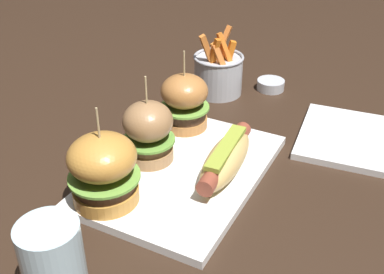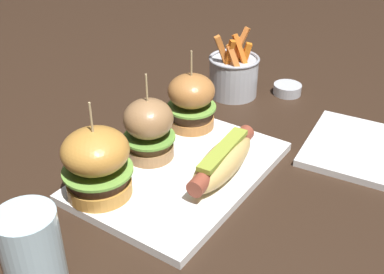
% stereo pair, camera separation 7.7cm
% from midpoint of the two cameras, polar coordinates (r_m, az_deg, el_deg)
% --- Properties ---
extents(ground_plane, '(3.00, 3.00, 0.00)m').
position_cam_midpoint_polar(ground_plane, '(0.77, 1.46, -4.57)').
color(ground_plane, black).
extents(platter_main, '(0.33, 0.23, 0.01)m').
position_cam_midpoint_polar(platter_main, '(0.77, 1.47, -4.15)').
color(platter_main, white).
rests_on(platter_main, ground).
extents(hot_dog, '(0.18, 0.07, 0.05)m').
position_cam_midpoint_polar(hot_dog, '(0.74, 6.64, -2.84)').
color(hot_dog, tan).
rests_on(hot_dog, platter_main).
extents(slider_left, '(0.10, 0.10, 0.15)m').
position_cam_midpoint_polar(slider_left, '(0.69, -8.15, -3.17)').
color(slider_left, '#C28437').
rests_on(slider_left, platter_main).
extents(slider_center, '(0.09, 0.09, 0.15)m').
position_cam_midpoint_polar(slider_center, '(0.77, -2.21, 0.99)').
color(slider_center, '#9A6F47').
rests_on(slider_center, platter_main).
extents(slider_right, '(0.09, 0.09, 0.15)m').
position_cam_midpoint_polar(slider_right, '(0.85, 2.51, 4.25)').
color(slider_right, '#AE6F38').
rests_on(slider_right, platter_main).
extents(fries_bucket, '(0.11, 0.11, 0.14)m').
position_cam_midpoint_polar(fries_bucket, '(1.01, 7.15, 7.37)').
color(fries_bucket, '#B7BABF').
rests_on(fries_bucket, ground).
extents(sauce_ramekin, '(0.06, 0.06, 0.02)m').
position_cam_midpoint_polar(sauce_ramekin, '(1.05, 13.35, 5.53)').
color(sauce_ramekin, '#B7BABF').
rests_on(sauce_ramekin, ground).
extents(side_plate, '(0.21, 0.21, 0.01)m').
position_cam_midpoint_polar(side_plate, '(0.89, 22.32, -1.51)').
color(side_plate, white).
rests_on(side_plate, ground).
extents(water_glass, '(0.07, 0.07, 0.10)m').
position_cam_midpoint_polar(water_glass, '(0.59, -14.97, -12.91)').
color(water_glass, silver).
rests_on(water_glass, ground).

